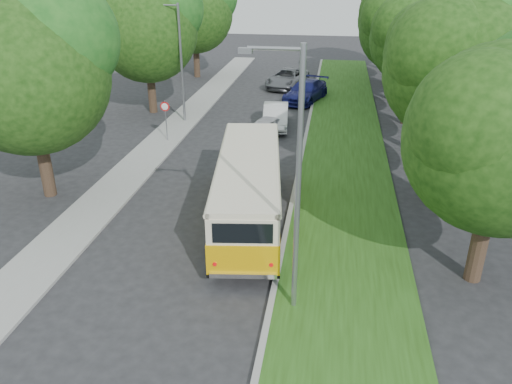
% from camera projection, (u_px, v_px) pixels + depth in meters
% --- Properties ---
extents(ground, '(120.00, 120.00, 0.00)m').
position_uv_depth(ground, '(183.00, 254.00, 18.38)').
color(ground, '#252527').
rests_on(ground, ground).
extents(curb, '(0.20, 70.00, 0.15)m').
position_uv_depth(curb, '(293.00, 200.00, 22.32)').
color(curb, gray).
rests_on(curb, ground).
extents(grass_verge, '(4.50, 70.00, 0.13)m').
position_uv_depth(grass_verge, '(346.00, 204.00, 21.99)').
color(grass_verge, '#254713').
rests_on(grass_verge, ground).
extents(sidewalk, '(2.20, 70.00, 0.12)m').
position_uv_depth(sidewalk, '(115.00, 188.00, 23.50)').
color(sidewalk, gray).
rests_on(sidewalk, ground).
extents(treeline, '(24.27, 41.91, 9.46)m').
position_uv_depth(treeline, '(307.00, 28.00, 31.55)').
color(treeline, '#332319').
rests_on(treeline, ground).
extents(lamppost_near, '(1.71, 0.16, 8.00)m').
position_uv_depth(lamppost_near, '(295.00, 179.00, 13.70)').
color(lamppost_near, gray).
rests_on(lamppost_near, ground).
extents(lamppost_far, '(1.71, 0.16, 7.50)m').
position_uv_depth(lamppost_far, '(180.00, 59.00, 31.63)').
color(lamppost_far, gray).
rests_on(lamppost_far, ground).
extents(warning_sign, '(0.56, 0.10, 2.50)m').
position_uv_depth(warning_sign, '(165.00, 114.00, 29.01)').
color(warning_sign, gray).
rests_on(warning_sign, ground).
extents(vintage_bus, '(3.70, 9.82, 2.85)m').
position_uv_depth(vintage_bus, '(249.00, 191.00, 20.04)').
color(vintage_bus, '#E2A607').
rests_on(vintage_bus, ground).
extents(car_silver, '(2.63, 3.98, 1.26)m').
position_uv_depth(car_silver, '(265.00, 129.00, 30.01)').
color(car_silver, silver).
rests_on(car_silver, ground).
extents(car_white, '(1.96, 4.60, 1.47)m').
position_uv_depth(car_white, '(276.00, 116.00, 32.04)').
color(car_white, silver).
rests_on(car_white, ground).
extents(car_blue, '(3.65, 5.71, 1.54)m').
position_uv_depth(car_blue, '(306.00, 91.00, 37.95)').
color(car_blue, navy).
rests_on(car_blue, ground).
extents(car_grey, '(3.69, 5.94, 1.53)m').
position_uv_depth(car_grey, '(287.00, 78.00, 42.20)').
color(car_grey, slate).
rests_on(car_grey, ground).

